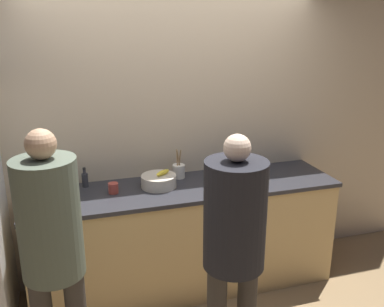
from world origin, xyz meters
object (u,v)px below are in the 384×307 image
person_left (52,242)px  bottle_dark (85,179)px  person_center (234,234)px  bottle_amber (244,169)px  cup_red (113,188)px  utensil_crock (179,171)px  fruit_bowl (159,181)px  potted_plant (52,176)px

person_left → bottle_dark: person_left is taller
person_left → person_center: bearing=-9.3°
bottle_amber → cup_red: (-1.12, 0.03, -0.05)m
utensil_crock → bottle_dark: (-0.80, 0.02, 0.00)m
fruit_bowl → potted_plant: size_ratio=1.21×
fruit_bowl → utensil_crock: size_ratio=1.13×
utensil_crock → bottle_dark: size_ratio=1.55×
fruit_bowl → person_left: bearing=-134.3°
potted_plant → bottle_amber: bearing=-7.4°
person_center → bottle_amber: 1.11m
cup_red → potted_plant: potted_plant is taller
bottle_dark → cup_red: (0.21, -0.20, -0.02)m
fruit_bowl → bottle_amber: bottle_amber is taller
fruit_bowl → potted_plant: (-0.84, 0.16, 0.08)m
person_left → bottle_amber: bearing=27.1°
cup_red → potted_plant: size_ratio=0.35×
utensil_crock → person_center: bearing=-88.5°
fruit_bowl → bottle_amber: bearing=-3.9°
person_center → bottle_amber: (0.50, 0.99, 0.04)m
person_center → bottle_dark: size_ratio=9.97×
fruit_bowl → utensil_crock: utensil_crock is taller
cup_red → utensil_crock: bearing=17.1°
person_center → fruit_bowl: person_center is taller
fruit_bowl → bottle_dark: 0.61m
fruit_bowl → bottle_amber: (0.74, -0.05, 0.04)m
person_center → person_left: bearing=170.7°
utensil_crock → potted_plant: bearing=-179.9°
fruit_bowl → bottle_dark: size_ratio=1.75×
person_left → bottle_dark: 1.07m
person_left → bottle_amber: (1.58, 0.81, 0.01)m
person_left → fruit_bowl: 1.20m
person_left → bottle_amber: size_ratio=7.09×
fruit_bowl → utensil_crock: (0.21, 0.16, 0.01)m
person_left → bottle_amber: person_left is taller
fruit_bowl → bottle_amber: 0.75m
bottle_amber → potted_plant: size_ratio=1.01×
cup_red → potted_plant: bearing=158.7°
fruit_bowl → cup_red: fruit_bowl is taller
utensil_crock → cup_red: 0.62m
person_left → potted_plant: bearing=90.0°
person_left → utensil_crock: person_left is taller
cup_red → fruit_bowl: bearing=3.5°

